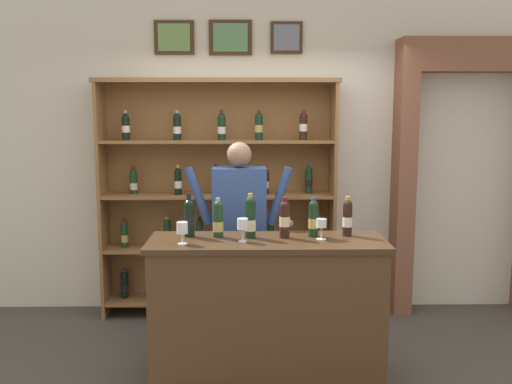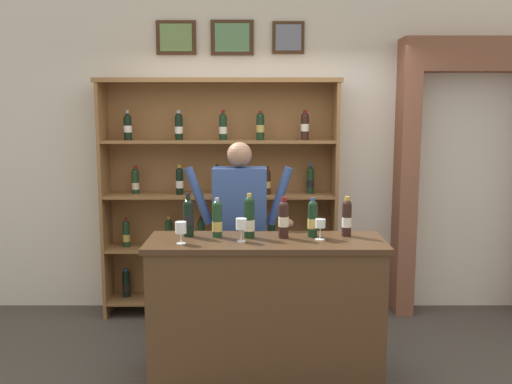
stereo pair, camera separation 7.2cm
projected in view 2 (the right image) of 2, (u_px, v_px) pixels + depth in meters
The scene contains 15 objects.
ground_plane at pixel (270, 380), 4.11m from camera, with size 14.00×14.00×0.02m, color #47423D.
back_wall at pixel (266, 144), 5.47m from camera, with size 12.00×0.19×3.21m.
wine_shelf at pixel (221, 193), 5.30m from camera, with size 2.21×0.37×2.22m.
archway_doorway at pixel (470, 160), 5.36m from camera, with size 1.41×0.45×2.58m.
tasting_counter at pixel (266, 311), 4.03m from camera, with size 1.67×0.57×1.04m.
shopkeeper at pixel (240, 221), 4.57m from camera, with size 0.89×0.22×1.69m.
tasting_bottle_super_tuscan at pixel (189, 217), 4.04m from camera, with size 0.08×0.08×0.31m.
tasting_bottle_rosso at pixel (218, 219), 4.01m from camera, with size 0.07×0.07×0.28m.
tasting_bottle_brunello at pixel (250, 217), 3.99m from camera, with size 0.08×0.08×0.32m.
tasting_bottle_chianti at pixel (284, 218), 3.99m from camera, with size 0.07×0.07×0.29m.
tasting_bottle_bianco at pixel (313, 218), 4.02m from camera, with size 0.07×0.07×0.28m.
tasting_bottle_grappa at pixel (347, 217), 4.04m from camera, with size 0.07×0.07×0.29m.
wine_glass_spare at pixel (242, 225), 3.88m from camera, with size 0.08×0.08×0.16m.
wine_glass_center at pixel (321, 225), 3.93m from camera, with size 0.07×0.07×0.15m.
wine_glass_left at pixel (181, 228), 3.82m from camera, with size 0.08×0.08×0.15m.
Camera 2 is at (-0.09, -3.86, 1.96)m, focal length 39.62 mm.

